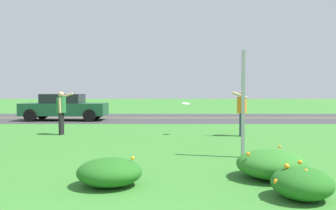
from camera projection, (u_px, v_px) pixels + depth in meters
The scene contains 11 objects.
ground_plane at pixel (139, 141), 11.43m from camera, with size 120.00×120.00×0.00m, color #387A2D.
highway_strip at pixel (152, 118), 20.93m from camera, with size 120.00×7.47×0.01m, color #38383A.
highway_center_stripe at pixel (152, 118), 20.93m from camera, with size 120.00×0.16×0.00m, color yellow.
daylily_clump_mid_right at pixel (271, 164), 6.49m from camera, with size 1.27×1.27×0.54m.
daylily_clump_mid_left at pixel (302, 183), 5.25m from camera, with size 0.91×0.95×0.53m.
daylily_clump_mid_center at pixel (110, 172), 5.97m from camera, with size 1.11×1.01×0.50m.
sign_post_near_path at pixel (244, 104), 8.49m from camera, with size 0.07×0.10×2.60m.
person_thrower_green_shirt at pixel (62, 109), 12.95m from camera, with size 0.56×0.50×1.60m.
person_catcher_orange_shirt at pixel (242, 109), 12.54m from camera, with size 0.56×0.50×1.61m.
frisbee_white at pixel (186, 104), 12.84m from camera, with size 0.27×0.27×0.09m.
car_dark_green_center_left at pixel (65, 107), 19.23m from camera, with size 4.50×2.00×1.45m.
Camera 1 is at (0.96, -1.87, 1.62)m, focal length 37.58 mm.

